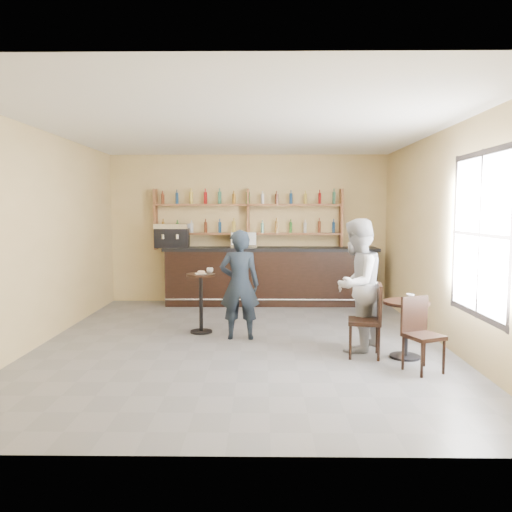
{
  "coord_description": "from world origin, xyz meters",
  "views": [
    {
      "loc": [
        0.3,
        -7.39,
        2.0
      ],
      "look_at": [
        0.2,
        0.8,
        1.25
      ],
      "focal_mm": 35.0,
      "sensor_mm": 36.0,
      "label": 1
    }
  ],
  "objects_px": {
    "pastry_case": "(244,240)",
    "patron_second": "(356,285)",
    "cafe_table": "(406,329)",
    "chair_south": "(424,335)",
    "pedestal_table": "(201,303)",
    "espresso_machine": "(172,236)",
    "bar_counter": "(271,276)",
    "man_main": "(240,285)",
    "chair_west": "(364,320)"
  },
  "relations": [
    {
      "from": "pastry_case",
      "to": "cafe_table",
      "type": "bearing_deg",
      "value": -51.23
    },
    {
      "from": "bar_counter",
      "to": "pedestal_table",
      "type": "relative_size",
      "value": 4.63
    },
    {
      "from": "pastry_case",
      "to": "chair_west",
      "type": "bearing_deg",
      "value": -57.29
    },
    {
      "from": "espresso_machine",
      "to": "patron_second",
      "type": "bearing_deg",
      "value": -49.95
    },
    {
      "from": "man_main",
      "to": "bar_counter",
      "type": "bearing_deg",
      "value": -101.77
    },
    {
      "from": "pastry_case",
      "to": "patron_second",
      "type": "relative_size",
      "value": 0.29
    },
    {
      "from": "man_main",
      "to": "cafe_table",
      "type": "relative_size",
      "value": 2.19
    },
    {
      "from": "cafe_table",
      "to": "patron_second",
      "type": "height_order",
      "value": "patron_second"
    },
    {
      "from": "espresso_machine",
      "to": "chair_south",
      "type": "bearing_deg",
      "value": -51.91
    },
    {
      "from": "pedestal_table",
      "to": "chair_west",
      "type": "relative_size",
      "value": 0.97
    },
    {
      "from": "cafe_table",
      "to": "patron_second",
      "type": "bearing_deg",
      "value": 146.79
    },
    {
      "from": "chair_south",
      "to": "cafe_table",
      "type": "bearing_deg",
      "value": 70.96
    },
    {
      "from": "bar_counter",
      "to": "espresso_machine",
      "type": "relative_size",
      "value": 6.44
    },
    {
      "from": "pastry_case",
      "to": "man_main",
      "type": "xyz_separation_m",
      "value": [
        0.03,
        -2.89,
        -0.53
      ]
    },
    {
      "from": "espresso_machine",
      "to": "pedestal_table",
      "type": "bearing_deg",
      "value": -73.03
    },
    {
      "from": "pedestal_table",
      "to": "chair_south",
      "type": "height_order",
      "value": "pedestal_table"
    },
    {
      "from": "bar_counter",
      "to": "chair_west",
      "type": "relative_size",
      "value": 4.47
    },
    {
      "from": "cafe_table",
      "to": "chair_west",
      "type": "relative_size",
      "value": 0.77
    },
    {
      "from": "chair_south",
      "to": "pastry_case",
      "type": "bearing_deg",
      "value": 94.23
    },
    {
      "from": "cafe_table",
      "to": "chair_west",
      "type": "xyz_separation_m",
      "value": [
        -0.55,
        0.05,
        0.11
      ]
    },
    {
      "from": "bar_counter",
      "to": "pedestal_table",
      "type": "height_order",
      "value": "bar_counter"
    },
    {
      "from": "pastry_case",
      "to": "man_main",
      "type": "bearing_deg",
      "value": -81.59
    },
    {
      "from": "bar_counter",
      "to": "man_main",
      "type": "xyz_separation_m",
      "value": [
        -0.53,
        -2.89,
        0.24
      ]
    },
    {
      "from": "chair_west",
      "to": "cafe_table",
      "type": "bearing_deg",
      "value": 94.53
    },
    {
      "from": "pedestal_table",
      "to": "man_main",
      "type": "bearing_deg",
      "value": -30.99
    },
    {
      "from": "espresso_machine",
      "to": "patron_second",
      "type": "height_order",
      "value": "patron_second"
    },
    {
      "from": "man_main",
      "to": "patron_second",
      "type": "distance_m",
      "value": 1.8
    },
    {
      "from": "pedestal_table",
      "to": "cafe_table",
      "type": "bearing_deg",
      "value": -25.03
    },
    {
      "from": "espresso_machine",
      "to": "chair_west",
      "type": "distance_m",
      "value": 5.15
    },
    {
      "from": "man_main",
      "to": "patron_second",
      "type": "bearing_deg",
      "value": 159.39
    },
    {
      "from": "chair_south",
      "to": "bar_counter",
      "type": "bearing_deg",
      "value": 88.3
    },
    {
      "from": "espresso_machine",
      "to": "pedestal_table",
      "type": "height_order",
      "value": "espresso_machine"
    },
    {
      "from": "pastry_case",
      "to": "cafe_table",
      "type": "xyz_separation_m",
      "value": [
        2.33,
        -3.88,
        -0.99
      ]
    },
    {
      "from": "bar_counter",
      "to": "espresso_machine",
      "type": "height_order",
      "value": "espresso_machine"
    },
    {
      "from": "bar_counter",
      "to": "espresso_machine",
      "type": "bearing_deg",
      "value": 180.0
    },
    {
      "from": "bar_counter",
      "to": "pastry_case",
      "type": "xyz_separation_m",
      "value": [
        -0.57,
        0.0,
        0.77
      ]
    },
    {
      "from": "pedestal_table",
      "to": "cafe_table",
      "type": "height_order",
      "value": "pedestal_table"
    },
    {
      "from": "pedestal_table",
      "to": "chair_west",
      "type": "distance_m",
      "value": 2.74
    },
    {
      "from": "cafe_table",
      "to": "chair_south",
      "type": "relative_size",
      "value": 0.84
    },
    {
      "from": "chair_west",
      "to": "chair_south",
      "type": "distance_m",
      "value": 0.89
    },
    {
      "from": "bar_counter",
      "to": "man_main",
      "type": "height_order",
      "value": "man_main"
    },
    {
      "from": "chair_south",
      "to": "man_main",
      "type": "bearing_deg",
      "value": 122.16
    },
    {
      "from": "patron_second",
      "to": "cafe_table",
      "type": "bearing_deg",
      "value": 93.04
    },
    {
      "from": "bar_counter",
      "to": "patron_second",
      "type": "xyz_separation_m",
      "value": [
        1.17,
        -3.48,
        0.33
      ]
    },
    {
      "from": "chair_south",
      "to": "espresso_machine",
      "type": "bearing_deg",
      "value": 107.33
    },
    {
      "from": "espresso_machine",
      "to": "cafe_table",
      "type": "height_order",
      "value": "espresso_machine"
    },
    {
      "from": "man_main",
      "to": "chair_west",
      "type": "relative_size",
      "value": 1.69
    },
    {
      "from": "pastry_case",
      "to": "chair_west",
      "type": "xyz_separation_m",
      "value": [
        1.78,
        -3.83,
        -0.88
      ]
    },
    {
      "from": "bar_counter",
      "to": "cafe_table",
      "type": "height_order",
      "value": "bar_counter"
    },
    {
      "from": "pedestal_table",
      "to": "espresso_machine",
      "type": "bearing_deg",
      "value": 110.02
    }
  ]
}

